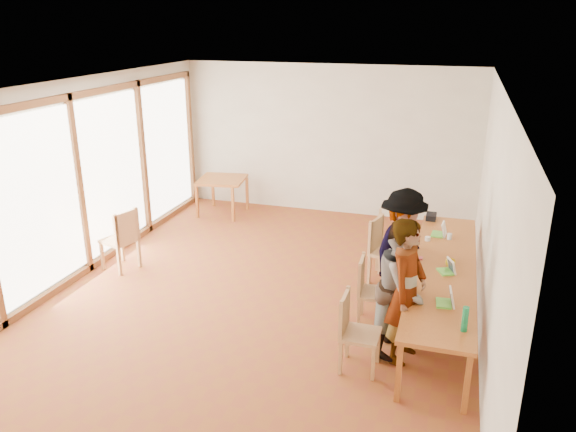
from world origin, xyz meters
name	(u,v)px	position (x,y,z in m)	size (l,w,h in m)	color
ground	(263,295)	(0.00, 0.00, 0.00)	(8.00, 8.00, 0.00)	brown
wall_back	(328,140)	(0.00, 4.00, 1.50)	(6.00, 0.10, 3.00)	beige
wall_front	(76,356)	(0.00, -4.00, 1.50)	(6.00, 0.10, 3.00)	beige
wall_right	(491,219)	(3.00, 0.00, 1.50)	(0.10, 8.00, 3.00)	beige
window_wall	(77,180)	(-2.96, 0.00, 1.50)	(0.10, 8.00, 3.00)	white
ceiling	(259,85)	(0.00, 0.00, 3.02)	(6.00, 8.00, 0.04)	white
communal_table	(444,270)	(2.50, 0.10, 0.70)	(0.80, 4.00, 0.75)	#B86D29
side_table	(222,182)	(-2.00, 3.20, 0.67)	(0.90, 0.90, 0.75)	#B86D29
chair_near	(352,324)	(1.57, -1.37, 0.57)	(0.43, 0.43, 0.49)	tan
chair_mid	(368,284)	(1.58, -0.31, 0.56)	(0.45, 0.45, 0.49)	tan
chair_far	(382,243)	(1.56, 1.02, 0.61)	(0.58, 0.58, 0.53)	tan
chair_empty	(384,234)	(1.53, 1.54, 0.56)	(0.45, 0.45, 0.48)	tan
chair_spare	(123,233)	(-2.40, 0.20, 0.62)	(0.59, 0.59, 0.54)	tan
person_near	(407,291)	(2.12, -1.00, 0.87)	(0.64, 0.42, 1.75)	gray
person_mid	(402,287)	(2.05, -0.83, 0.83)	(0.81, 0.63, 1.66)	gray
person_far	(402,251)	(1.93, 0.22, 0.86)	(1.11, 0.64, 1.72)	gray
laptop_near	(448,300)	(2.58, -0.95, 0.80)	(0.22, 0.25, 0.20)	#62CF40
laptop_mid	(448,269)	(2.55, -0.06, 0.80)	(0.26, 0.27, 0.18)	#62CF40
laptop_far	(441,232)	(2.40, 1.25, 0.81)	(0.23, 0.26, 0.21)	#62CF40
yellow_mug	(450,263)	(2.57, 0.13, 0.80)	(0.13, 0.13, 0.10)	#E0B90D
green_bottle	(465,319)	(2.76, -1.49, 0.89)	(0.07, 0.07, 0.28)	#137541
clear_glass	(450,236)	(2.53, 1.12, 0.80)	(0.07, 0.07, 0.09)	silver
condiment_cup	(428,239)	(2.23, 0.98, 0.78)	(0.08, 0.08, 0.06)	white
pink_phone	(421,258)	(2.19, 0.28, 0.76)	(0.05, 0.10, 0.01)	#BC3C48
black_pouch	(431,217)	(2.22, 1.94, 0.80)	(0.16, 0.26, 0.09)	black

